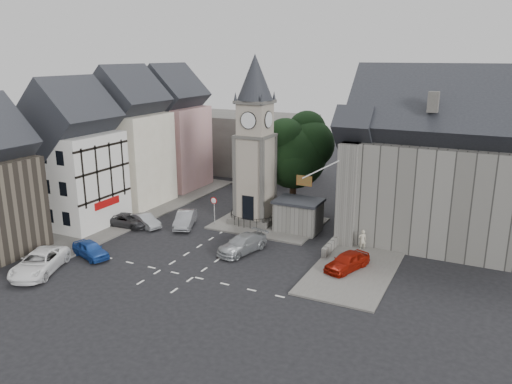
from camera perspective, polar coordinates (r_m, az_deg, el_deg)
The scene contains 24 objects.
ground at distance 43.35m, azimuth -4.83°, elevation -6.51°, with size 120.00×120.00×0.00m, color black.
pavement_west at distance 54.82m, azimuth -12.86°, elevation -2.03°, with size 6.00×30.00×0.14m, color #595651.
pavement_east at distance 46.17m, azimuth 13.43°, elevation -5.40°, with size 6.00×26.00×0.14m, color #595651.
central_island at distance 49.29m, azimuth 1.46°, elevation -3.61°, with size 10.00×8.00×0.16m, color #595651.
road_markings at distance 39.14m, azimuth -9.02°, elevation -9.16°, with size 20.00×8.00×0.01m, color silver.
clock_tower at distance 47.91m, azimuth -0.12°, elevation 5.78°, with size 4.86×4.86×16.25m.
stone_shelter at distance 47.17m, azimuth 4.86°, elevation -2.67°, with size 4.30×3.30×3.08m.
town_tree at distance 51.81m, azimuth 4.35°, elevation 5.18°, with size 7.20×7.20×10.80m.
warning_sign_post at distance 48.63m, azimuth -4.83°, elevation -1.51°, with size 0.70×0.19×2.85m.
terrace_pink at distance 62.88m, azimuth -9.64°, elevation 6.47°, with size 8.10×7.60×12.80m.
terrace_cream at distance 56.68m, azimuth -14.36°, elevation 5.23°, with size 8.10×7.60×12.80m.
terrace_tudor at distance 51.06m, azimuth -20.12°, elevation 3.22°, with size 8.10×7.60×12.00m.
backdrop_west at distance 71.55m, azimuth -1.63°, elevation 5.66°, with size 20.00×10.00×8.00m, color #4C4944.
east_building at distance 46.71m, azimuth 19.03°, elevation 2.35°, with size 14.40×11.40×12.60m.
east_boundary_wall at distance 48.49m, azimuth 10.77°, elevation -3.75°, with size 0.40×16.00×0.90m, color #62605A.
flagpole at distance 41.49m, azimuth 7.37°, elevation 2.55°, with size 3.68×0.10×2.74m.
car_west_blue at distance 43.52m, azimuth -18.39°, elevation -6.24°, with size 1.60×3.97×1.35m, color #1C459E.
car_west_silver at distance 49.56m, azimuth -12.52°, elevation -3.21°, with size 1.32×3.80×1.25m, color #999CA1.
car_west_grey at distance 50.02m, azimuth -14.41°, elevation -3.16°, with size 2.08×4.50×1.25m, color #313234.
car_island_silver at distance 48.92m, azimuth -8.09°, elevation -3.08°, with size 1.60×4.58×1.51m, color gray.
car_island_east at distance 42.34m, azimuth -1.58°, elevation -5.95°, with size 2.03×5.00×1.45m, color #A7ACB0.
car_east_red at distance 39.55m, azimuth 10.37°, elevation -7.81°, with size 1.71×4.26×1.45m, color #981508.
van_sw_white at distance 41.93m, azimuth -23.53°, elevation -7.41°, with size 2.67×5.79×1.61m, color white.
pedestrian at distance 43.57m, azimuth 12.06°, elevation -5.40°, with size 0.67×0.44×1.84m, color #BDB69C.
Camera 1 is at (20.94, -34.33, 16.19)m, focal length 35.00 mm.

